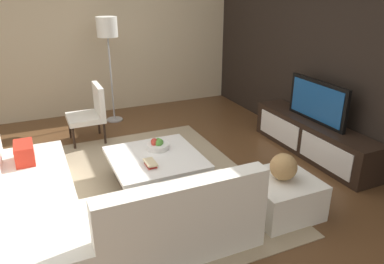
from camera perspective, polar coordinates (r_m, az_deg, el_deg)
name	(u,v)px	position (r m, az deg, el deg)	size (l,w,h in m)	color
ground_plane	(151,190)	(4.48, -6.30, -8.82)	(14.00, 14.00, 0.00)	brown
feature_wall_back	(341,55)	(5.38, 21.98, 11.00)	(6.40, 0.12, 2.80)	black
side_wall_left	(102,35)	(7.06, -13.64, 14.27)	(0.12, 5.20, 2.80)	beige
area_rug	(149,185)	(4.56, -6.71, -8.16)	(3.28, 2.50, 0.01)	tan
media_console	(312,138)	(5.49, 18.05, -0.89)	(2.11, 0.46, 0.50)	black
television	(317,102)	(5.31, 18.73, 4.46)	(1.06, 0.06, 0.58)	black
sectional_couch	(80,210)	(3.77, -16.81, -11.38)	(2.38, 2.37, 0.80)	white
coffee_table	(156,169)	(4.49, -5.60, -5.76)	(1.05, 1.04, 0.38)	black
accent_chair_near	(91,110)	(5.82, -15.25, 3.25)	(0.54, 0.53, 0.87)	black
floor_lamp	(107,33)	(6.40, -12.90, 14.61)	(0.34, 0.34, 1.77)	#A5A5AA
ottoman	(281,195)	(4.07, 13.47, -9.49)	(0.70, 0.70, 0.40)	white
fruit_bowl	(158,145)	(4.57, -5.30, -1.98)	(0.28, 0.28, 0.13)	silver
decorative_ball	(284,167)	(3.91, 13.91, -5.23)	(0.28, 0.28, 0.28)	#AD8451
book_stack	(151,163)	(4.18, -6.40, -4.84)	(0.22, 0.11, 0.05)	maroon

